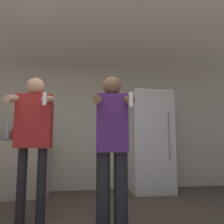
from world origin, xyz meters
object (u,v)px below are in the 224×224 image
person_woman_foreground (112,145)px  refrigerator (150,141)px  bottle_short_whiskey (13,134)px  person_man_side (34,130)px  bottle_clear_vodka (7,132)px

person_woman_foreground → refrigerator: bearing=59.9°
bottle_short_whiskey → person_man_side: (0.60, -1.29, 0.01)m
person_woman_foreground → person_man_side: person_man_side is taller
refrigerator → bottle_short_whiskey: bearing=-179.5°
refrigerator → person_man_side: refrigerator is taller
bottle_clear_vodka → person_man_side: 1.47m
refrigerator → person_man_side: (-1.91, -1.32, 0.13)m
bottle_clear_vodka → person_woman_foreground: size_ratio=0.20×
refrigerator → bottle_clear_vodka: bearing=-179.5°
bottle_short_whiskey → person_woman_foreground: person_woman_foreground is taller
bottle_clear_vodka → person_man_side: (0.71, -1.29, -0.03)m
bottle_short_whiskey → person_woman_foreground: bearing=-48.6°
bottle_short_whiskey → bottle_clear_vodka: size_ratio=0.70×
bottle_short_whiskey → person_man_side: bearing=-65.0°
refrigerator → person_woman_foreground: refrigerator is taller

